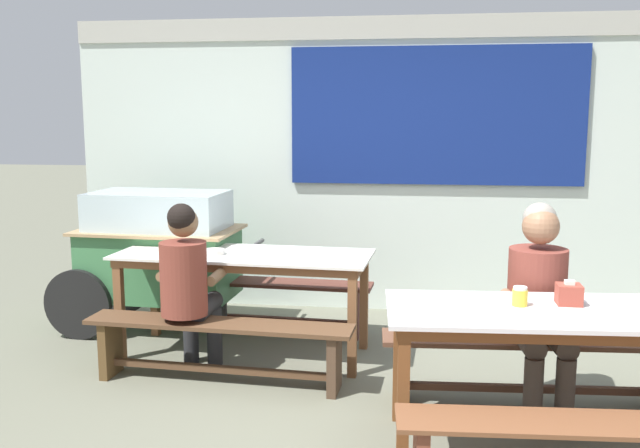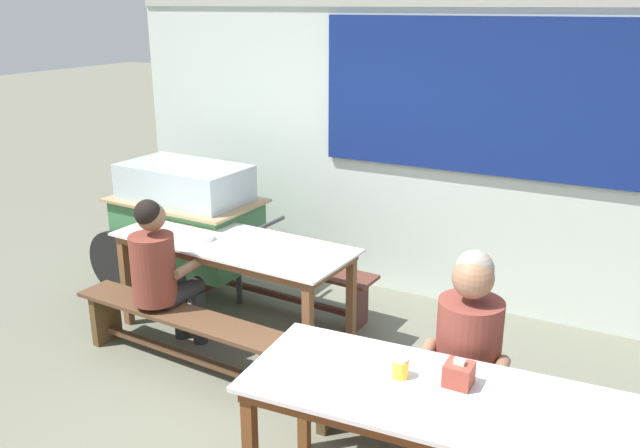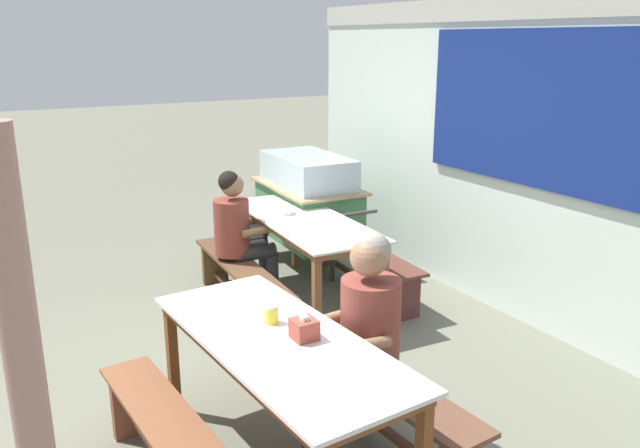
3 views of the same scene
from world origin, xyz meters
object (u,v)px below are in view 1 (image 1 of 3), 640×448
at_px(person_right_near_table, 539,294).
at_px(tissue_box, 569,294).
at_px(dining_table_far, 244,263).
at_px(dining_table_near, 557,323).
at_px(food_cart, 157,249).
at_px(person_left_back_turned, 188,280).
at_px(bench_far_back, 266,296).
at_px(bench_far_front, 218,341).
at_px(condiment_jar, 520,296).
at_px(bench_near_back, 528,358).
at_px(soup_bowl, 214,252).

height_order(person_right_near_table, tissue_box, person_right_near_table).
xyz_separation_m(dining_table_far, dining_table_near, (2.01, -1.25, -0.00)).
height_order(food_cart, person_left_back_turned, person_left_back_turned).
bearing_deg(tissue_box, dining_table_near, -124.75).
height_order(bench_far_back, person_left_back_turned, person_left_back_turned).
height_order(bench_far_front, food_cart, food_cart).
xyz_separation_m(bench_far_front, condiment_jar, (1.85, -0.61, 0.53)).
xyz_separation_m(bench_far_front, food_cart, (-0.83, 1.10, 0.39)).
xyz_separation_m(person_left_back_turned, tissue_box, (2.35, -0.63, 0.15)).
distance_m(bench_far_front, tissue_box, 2.25).
bearing_deg(bench_far_front, condiment_jar, -18.14).
height_order(tissue_box, condiment_jar, tissue_box).
relative_size(bench_far_front, tissue_box, 13.68).
bearing_deg(bench_far_front, dining_table_far, 86.74).
xyz_separation_m(bench_near_back, condiment_jar, (-0.15, -0.55, 0.53)).
xyz_separation_m(bench_far_back, person_left_back_turned, (-0.30, -1.10, 0.39)).
xyz_separation_m(food_cart, soup_bowl, (0.66, -0.59, 0.11)).
xyz_separation_m(bench_far_back, tissue_box, (2.05, -1.73, 0.54)).
bearing_deg(tissue_box, soup_bowl, 155.18).
height_order(dining_table_near, bench_far_front, dining_table_near).
relative_size(bench_far_front, bench_near_back, 1.00).
relative_size(dining_table_near, tissue_box, 13.72).
bearing_deg(food_cart, soup_bowl, -41.54).
distance_m(bench_far_front, bench_near_back, 2.00).
distance_m(dining_table_far, food_cart, 1.01).
bearing_deg(soup_bowl, bench_far_back, 70.11).
xyz_separation_m(bench_far_front, bench_near_back, (2.00, -0.06, 0.00)).
bearing_deg(dining_table_near, soup_bowl, 152.14).
bearing_deg(food_cart, bench_far_back, 5.20).
bearing_deg(person_left_back_turned, bench_near_back, -3.75).
height_order(person_right_near_table, soup_bowl, person_right_near_table).
bearing_deg(condiment_jar, tissue_box, 13.59).
bearing_deg(soup_bowl, tissue_box, -24.82).
height_order(dining_table_far, bench_far_back, dining_table_far).
distance_m(dining_table_far, bench_near_back, 2.11).
xyz_separation_m(food_cart, person_left_back_turned, (0.60, -1.02, -0.01)).
height_order(dining_table_near, person_right_near_table, person_right_near_table).
height_order(tissue_box, soup_bowl, tissue_box).
relative_size(bench_near_back, food_cart, 1.09).
height_order(bench_far_front, condiment_jar, condiment_jar).
distance_m(bench_far_front, person_left_back_turned, 0.46).
bearing_deg(dining_table_near, bench_far_back, 137.02).
bearing_deg(bench_far_front, person_right_near_table, -3.38).
bearing_deg(dining_table_far, bench_far_back, 86.74).
height_order(bench_near_back, person_right_near_table, person_right_near_table).
distance_m(dining_table_near, bench_near_back, 0.72).
height_order(food_cart, soup_bowl, food_cart).
bearing_deg(bench_near_back, person_left_back_turned, 176.25).
height_order(bench_far_front, soup_bowl, soup_bowl).
bearing_deg(condiment_jar, person_left_back_turned, 161.62).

